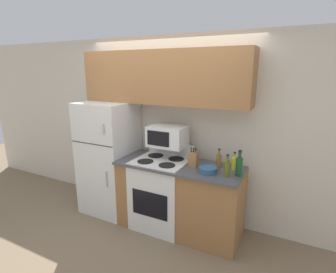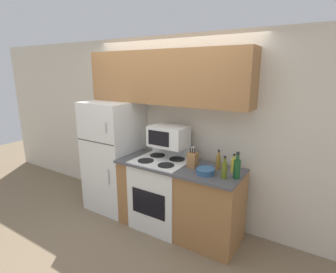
{
  "view_description": "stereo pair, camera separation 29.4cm",
  "coord_description": "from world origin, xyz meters",
  "px_view_note": "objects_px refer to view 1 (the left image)",
  "views": [
    {
      "loc": [
        1.66,
        -2.57,
        2.09
      ],
      "look_at": [
        0.21,
        0.28,
        1.28
      ],
      "focal_mm": 28.0,
      "sensor_mm": 36.0,
      "label": 1
    },
    {
      "loc": [
        1.91,
        -2.42,
        2.09
      ],
      "look_at": [
        0.21,
        0.28,
        1.28
      ],
      "focal_mm": 28.0,
      "sensor_mm": 36.0,
      "label": 2
    }
  ],
  "objects_px": {
    "refrigerator": "(109,157)",
    "bottle_vinegar": "(219,160)",
    "microwave": "(167,136)",
    "knife_block": "(194,159)",
    "bottle_cooking_spray": "(234,163)",
    "bowl": "(208,169)",
    "stove": "(161,192)",
    "bottle_wine_green": "(239,166)",
    "bottle_olive_oil": "(227,168)"
  },
  "relations": [
    {
      "from": "bowl",
      "to": "bottle_wine_green",
      "type": "relative_size",
      "value": 0.73
    },
    {
      "from": "knife_block",
      "to": "bottle_olive_oil",
      "type": "distance_m",
      "value": 0.47
    },
    {
      "from": "refrigerator",
      "to": "microwave",
      "type": "relative_size",
      "value": 3.38
    },
    {
      "from": "bottle_olive_oil",
      "to": "refrigerator",
      "type": "bearing_deg",
      "value": 174.63
    },
    {
      "from": "refrigerator",
      "to": "bottle_vinegar",
      "type": "distance_m",
      "value": 1.66
    },
    {
      "from": "microwave",
      "to": "knife_block",
      "type": "distance_m",
      "value": 0.49
    },
    {
      "from": "bottle_olive_oil",
      "to": "bowl",
      "type": "bearing_deg",
      "value": 177.22
    },
    {
      "from": "bottle_olive_oil",
      "to": "bottle_vinegar",
      "type": "bearing_deg",
      "value": 124.71
    },
    {
      "from": "refrigerator",
      "to": "bottle_wine_green",
      "type": "distance_m",
      "value": 1.94
    },
    {
      "from": "bottle_vinegar",
      "to": "bottle_wine_green",
      "type": "xyz_separation_m",
      "value": [
        0.28,
        -0.15,
        0.02
      ]
    },
    {
      "from": "microwave",
      "to": "knife_block",
      "type": "bearing_deg",
      "value": -16.03
    },
    {
      "from": "bowl",
      "to": "bottle_vinegar",
      "type": "xyz_separation_m",
      "value": [
        0.07,
        0.22,
        0.06
      ]
    },
    {
      "from": "microwave",
      "to": "bottle_olive_oil",
      "type": "relative_size",
      "value": 1.88
    },
    {
      "from": "refrigerator",
      "to": "microwave",
      "type": "height_order",
      "value": "refrigerator"
    },
    {
      "from": "knife_block",
      "to": "bowl",
      "type": "bearing_deg",
      "value": -26.82
    },
    {
      "from": "stove",
      "to": "bowl",
      "type": "relative_size",
      "value": 5.0
    },
    {
      "from": "microwave",
      "to": "bottle_cooking_spray",
      "type": "height_order",
      "value": "microwave"
    },
    {
      "from": "bowl",
      "to": "bottle_cooking_spray",
      "type": "bearing_deg",
      "value": 42.72
    },
    {
      "from": "refrigerator",
      "to": "knife_block",
      "type": "bearing_deg",
      "value": -1.97
    },
    {
      "from": "refrigerator",
      "to": "bottle_cooking_spray",
      "type": "relative_size",
      "value": 7.51
    },
    {
      "from": "microwave",
      "to": "bottle_vinegar",
      "type": "xyz_separation_m",
      "value": [
        0.71,
        -0.01,
        -0.22
      ]
    },
    {
      "from": "refrigerator",
      "to": "bottle_olive_oil",
      "type": "relative_size",
      "value": 6.36
    },
    {
      "from": "refrigerator",
      "to": "bottle_wine_green",
      "type": "height_order",
      "value": "refrigerator"
    },
    {
      "from": "bottle_olive_oil",
      "to": "bottle_wine_green",
      "type": "bearing_deg",
      "value": 36.89
    },
    {
      "from": "microwave",
      "to": "knife_block",
      "type": "relative_size",
      "value": 1.99
    },
    {
      "from": "stove",
      "to": "microwave",
      "type": "distance_m",
      "value": 0.77
    },
    {
      "from": "refrigerator",
      "to": "microwave",
      "type": "xyz_separation_m",
      "value": [
        0.94,
        0.07,
        0.42
      ]
    },
    {
      "from": "microwave",
      "to": "bottle_wine_green",
      "type": "distance_m",
      "value": 1.02
    },
    {
      "from": "microwave",
      "to": "refrigerator",
      "type": "bearing_deg",
      "value": -175.43
    },
    {
      "from": "knife_block",
      "to": "stove",
      "type": "bearing_deg",
      "value": -179.05
    },
    {
      "from": "bottle_cooking_spray",
      "to": "stove",
      "type": "bearing_deg",
      "value": -172.16
    },
    {
      "from": "bottle_cooking_spray",
      "to": "bottle_olive_oil",
      "type": "bearing_deg",
      "value": -95.59
    },
    {
      "from": "bowl",
      "to": "bottle_olive_oil",
      "type": "xyz_separation_m",
      "value": [
        0.23,
        -0.01,
        0.06
      ]
    },
    {
      "from": "knife_block",
      "to": "refrigerator",
      "type": "bearing_deg",
      "value": 178.03
    },
    {
      "from": "stove",
      "to": "bowl",
      "type": "distance_m",
      "value": 0.83
    },
    {
      "from": "stove",
      "to": "bowl",
      "type": "height_order",
      "value": "stove"
    },
    {
      "from": "stove",
      "to": "bottle_olive_oil",
      "type": "height_order",
      "value": "bottle_olive_oil"
    },
    {
      "from": "knife_block",
      "to": "bottle_olive_oil",
      "type": "height_order",
      "value": "bottle_olive_oil"
    },
    {
      "from": "bottle_vinegar",
      "to": "bottle_cooking_spray",
      "type": "relative_size",
      "value": 1.09
    },
    {
      "from": "refrigerator",
      "to": "bottle_cooking_spray",
      "type": "distance_m",
      "value": 1.84
    },
    {
      "from": "stove",
      "to": "bottle_wine_green",
      "type": "relative_size",
      "value": 3.67
    },
    {
      "from": "bottle_cooking_spray",
      "to": "bottle_wine_green",
      "type": "bearing_deg",
      "value": -60.44
    },
    {
      "from": "refrigerator",
      "to": "bottle_vinegar",
      "type": "bearing_deg",
      "value": 2.22
    },
    {
      "from": "stove",
      "to": "bottle_wine_green",
      "type": "bearing_deg",
      "value": -1.74
    },
    {
      "from": "bottle_wine_green",
      "to": "microwave",
      "type": "bearing_deg",
      "value": 170.8
    },
    {
      "from": "refrigerator",
      "to": "bottle_olive_oil",
      "type": "xyz_separation_m",
      "value": [
        1.81,
        -0.17,
        0.21
      ]
    },
    {
      "from": "stove",
      "to": "bottle_olive_oil",
      "type": "bearing_deg",
      "value": -7.33
    },
    {
      "from": "bowl",
      "to": "bottle_cooking_spray",
      "type": "height_order",
      "value": "bottle_cooking_spray"
    },
    {
      "from": "refrigerator",
      "to": "bowl",
      "type": "bearing_deg",
      "value": -5.74
    },
    {
      "from": "microwave",
      "to": "bottle_cooking_spray",
      "type": "distance_m",
      "value": 0.92
    }
  ]
}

